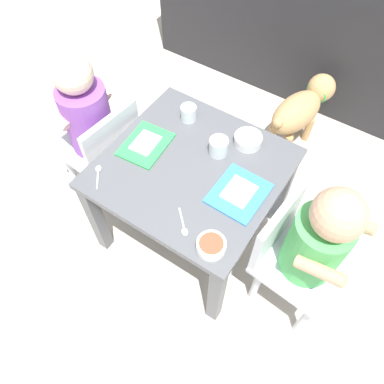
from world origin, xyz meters
The scene contains 14 objects.
ground_plane centered at (0.00, 0.00, 0.00)m, with size 7.00×7.00×0.00m, color beige.
kitchen_cabinet_back centered at (0.00, 1.13, 0.47)m, with size 1.74×0.30×0.95m, color #232326.
dining_table centered at (0.00, 0.00, 0.37)m, with size 0.60×0.58×0.45m.
seated_child_left centered at (-0.46, -0.01, 0.43)m, with size 0.31×0.31×0.70m.
seated_child_right centered at (0.46, -0.03, 0.43)m, with size 0.30×0.30×0.68m.
dog centered at (0.14, 0.74, 0.21)m, with size 0.22×0.42×0.31m.
food_tray_left centered at (-0.19, -0.01, 0.45)m, with size 0.16×0.19×0.02m.
food_tray_right centered at (0.19, -0.01, 0.45)m, with size 0.16×0.19×0.02m.
water_cup_left centered at (0.04, 0.10, 0.47)m, with size 0.07×0.07×0.06m.
water_cup_right centered at (-0.13, 0.18, 0.47)m, with size 0.06×0.06×0.06m.
veggie_bowl_far centered at (0.11, 0.19, 0.47)m, with size 0.10×0.10×0.04m.
cereal_bowl_right_side centered at (0.22, -0.23, 0.47)m, with size 0.09×0.09×0.03m.
spoon_by_left_tray centered at (0.10, -0.21, 0.45)m, with size 0.08×0.08×0.01m.
spoon_by_right_tray centered at (-0.24, -0.20, 0.45)m, with size 0.07×0.09×0.01m.
Camera 1 is at (0.44, -0.66, 1.45)m, focal length 35.06 mm.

